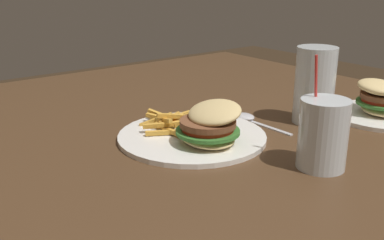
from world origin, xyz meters
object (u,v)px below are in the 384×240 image
Objects in this scene: meal_plate_far at (381,104)px; beer_glass at (314,87)px; juice_glass at (323,137)px; spoon at (247,118)px; meal_plate_near at (199,130)px.

beer_glass is at bearing -115.66° from meal_plate_far.
juice_glass reaches higher than meal_plate_far.
juice_glass is (0.17, -0.19, -0.03)m from beer_glass.
juice_glass is at bearing 162.03° from spoon.
juice_glass reaches higher than spoon.
meal_plate_far is (0.18, 0.27, 0.03)m from spoon.
beer_glass is 0.26m from juice_glass.
beer_glass is 0.88× the size of juice_glass.
beer_glass reaches higher than spoon.
juice_glass reaches higher than beer_glass.
meal_plate_near is 0.18m from spoon.
beer_glass is 1.04× the size of spoon.
meal_plate_far is (-0.09, 0.35, -0.03)m from juice_glass.
meal_plate_near is 0.30m from beer_glass.
meal_plate_near is at bearing 101.54° from spoon.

